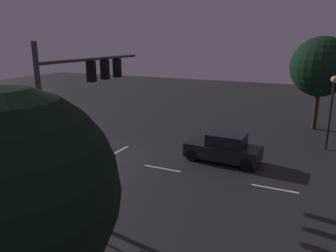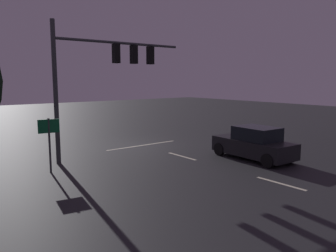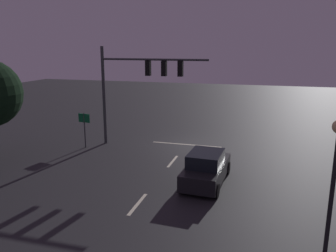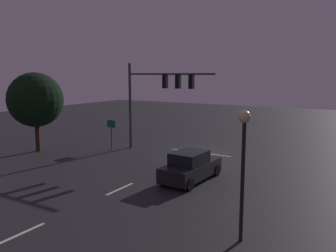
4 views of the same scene
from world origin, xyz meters
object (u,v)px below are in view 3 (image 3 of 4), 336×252
at_px(route_sign, 84,123).
at_px(car_approaching, 206,168).
at_px(street_lamp_left_kerb, 335,165).
at_px(traffic_signal_assembly, 139,78).

bearing_deg(route_sign, car_approaching, 156.54).
bearing_deg(street_lamp_left_kerb, car_approaching, -48.49).
relative_size(car_approaching, street_lamp_left_kerb, 0.93).
bearing_deg(car_approaching, route_sign, -23.46).
distance_m(street_lamp_left_kerb, route_sign, 16.94).
height_order(car_approaching, route_sign, route_sign).
bearing_deg(traffic_signal_assembly, street_lamp_left_kerb, 133.92).
relative_size(traffic_signal_assembly, route_sign, 3.08).
bearing_deg(car_approaching, street_lamp_left_kerb, 131.51).
bearing_deg(route_sign, street_lamp_left_kerb, 145.98).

